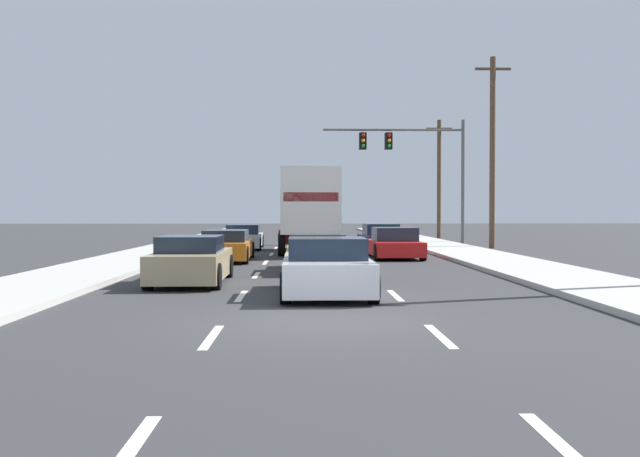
# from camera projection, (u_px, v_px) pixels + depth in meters

# --- Properties ---
(ground_plane) EXTENTS (140.00, 140.00, 0.00)m
(ground_plane) POSITION_uv_depth(u_px,v_px,m) (309.00, 247.00, 36.86)
(ground_plane) COLOR #333335
(sidewalk_right) EXTENTS (3.02, 80.00, 0.14)m
(sidewalk_right) POSITION_uv_depth(u_px,v_px,m) (457.00, 250.00, 32.04)
(sidewalk_right) COLOR #B2AFA8
(sidewalk_right) RESTS_ON ground_plane
(sidewalk_left) EXTENTS (3.02, 80.00, 0.14)m
(sidewalk_left) POSITION_uv_depth(u_px,v_px,m) (162.00, 251.00, 31.69)
(sidewalk_left) COLOR #B2AFA8
(sidewalk_left) RESTS_ON ground_plane
(lane_markings) EXTENTS (3.54, 57.00, 0.01)m
(lane_markings) POSITION_uv_depth(u_px,v_px,m) (310.00, 251.00, 32.83)
(lane_markings) COLOR silver
(lane_markings) RESTS_ON ground_plane
(car_silver) EXTENTS (1.94, 4.53, 1.21)m
(car_silver) POSITION_uv_depth(u_px,v_px,m) (244.00, 238.00, 34.44)
(car_silver) COLOR #B7BABF
(car_silver) RESTS_ON ground_plane
(car_orange) EXTENTS (1.90, 4.68, 1.17)m
(car_orange) POSITION_uv_depth(u_px,v_px,m) (227.00, 246.00, 26.19)
(car_orange) COLOR orange
(car_orange) RESTS_ON ground_plane
(car_tan) EXTENTS (1.87, 4.24, 1.23)m
(car_tan) POSITION_uv_depth(u_px,v_px,m) (192.00, 261.00, 18.01)
(car_tan) COLOR tan
(car_tan) RESTS_ON ground_plane
(box_truck) EXTENTS (2.76, 7.79, 3.64)m
(box_truck) POSITION_uv_depth(u_px,v_px,m) (308.00, 207.00, 30.85)
(box_truck) COLOR white
(box_truck) RESTS_ON ground_plane
(car_yellow) EXTENTS (2.03, 4.30, 1.17)m
(car_yellow) POSITION_uv_depth(u_px,v_px,m) (317.00, 254.00, 21.66)
(car_yellow) COLOR yellow
(car_yellow) RESTS_ON ground_plane
(car_white) EXTENTS (2.02, 4.10, 1.29)m
(car_white) POSITION_uv_depth(u_px,v_px,m) (326.00, 269.00, 15.46)
(car_white) COLOR white
(car_white) RESTS_ON ground_plane
(car_navy) EXTENTS (2.05, 4.37, 1.25)m
(car_navy) POSITION_uv_depth(u_px,v_px,m) (381.00, 238.00, 34.38)
(car_navy) COLOR #141E4C
(car_navy) RESTS_ON ground_plane
(car_red) EXTENTS (2.02, 4.09, 1.23)m
(car_red) POSITION_uv_depth(u_px,v_px,m) (394.00, 244.00, 27.65)
(car_red) COLOR red
(car_red) RESTS_ON ground_plane
(traffic_signal_mast) EXTENTS (8.18, 0.69, 7.14)m
(traffic_signal_mast) POSITION_uv_depth(u_px,v_px,m) (406.00, 152.00, 39.99)
(traffic_signal_mast) COLOR #595B56
(traffic_signal_mast) RESTS_ON ground_plane
(utility_pole_mid) EXTENTS (1.80, 0.28, 9.60)m
(utility_pole_mid) POSITION_uv_depth(u_px,v_px,m) (492.00, 150.00, 34.95)
(utility_pole_mid) COLOR brown
(utility_pole_mid) RESTS_ON ground_plane
(utility_pole_far) EXTENTS (1.80, 0.28, 8.21)m
(utility_pole_far) POSITION_uv_depth(u_px,v_px,m) (439.00, 177.00, 48.31)
(utility_pole_far) COLOR brown
(utility_pole_far) RESTS_ON ground_plane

